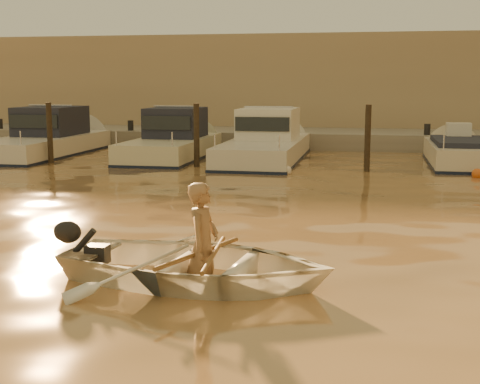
% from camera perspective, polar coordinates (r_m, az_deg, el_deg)
% --- Properties ---
extents(ground_plane, '(160.00, 160.00, 0.00)m').
position_cam_1_polar(ground_plane, '(7.09, 11.21, -12.85)').
color(ground_plane, olive).
rests_on(ground_plane, ground).
extents(dinghy, '(3.96, 3.02, 0.77)m').
position_cam_1_polar(dinghy, '(8.97, -3.75, -6.14)').
color(dinghy, white).
rests_on(dinghy, ground_plane).
extents(person, '(0.46, 0.65, 1.67)m').
position_cam_1_polar(person, '(8.86, -3.16, -4.52)').
color(person, '#916C48').
rests_on(person, dinghy).
extents(outboard_motor, '(0.94, 0.49, 0.70)m').
position_cam_1_polar(outboard_motor, '(9.59, -12.18, -5.20)').
color(outboard_motor, black).
rests_on(outboard_motor, dinghy).
extents(oar_port, '(0.27, 2.10, 0.13)m').
position_cam_1_polar(oar_port, '(8.84, -2.24, -5.30)').
color(oar_port, brown).
rests_on(oar_port, dinghy).
extents(oar_starboard, '(0.64, 2.03, 0.13)m').
position_cam_1_polar(oar_starboard, '(8.91, -3.46, -5.20)').
color(oar_starboard, brown).
rests_on(oar_starboard, dinghy).
extents(moored_boat_0, '(2.44, 7.70, 1.75)m').
position_cam_1_polar(moored_boat_0, '(25.57, -16.47, 4.42)').
color(moored_boat_0, silver).
rests_on(moored_boat_0, ground_plane).
extents(moored_boat_1, '(2.28, 6.76, 1.75)m').
position_cam_1_polar(moored_boat_1, '(23.70, -5.89, 4.40)').
color(moored_boat_1, beige).
rests_on(moored_boat_1, ground_plane).
extents(moored_boat_2, '(2.39, 7.97, 1.75)m').
position_cam_1_polar(moored_boat_2, '(22.94, 2.17, 4.28)').
color(moored_boat_2, beige).
rests_on(moored_boat_2, ground_plane).
extents(moored_boat_3, '(2.01, 5.81, 0.95)m').
position_cam_1_polar(moored_boat_3, '(22.88, 18.33, 2.79)').
color(moored_boat_3, beige).
rests_on(moored_boat_3, ground_plane).
extents(piling_0, '(0.18, 0.18, 2.20)m').
position_cam_1_polar(piling_0, '(22.95, -15.92, 4.62)').
color(piling_0, '#2D2319').
rests_on(piling_0, ground_plane).
extents(piling_1, '(0.18, 0.18, 2.20)m').
position_cam_1_polar(piling_1, '(21.15, -3.73, 4.58)').
color(piling_1, '#2D2319').
rests_on(piling_1, ground_plane).
extents(piling_2, '(0.18, 0.18, 2.20)m').
position_cam_1_polar(piling_2, '(20.44, 10.82, 4.27)').
color(piling_2, '#2D2319').
rests_on(piling_2, ground_plane).
extents(fender_b, '(0.30, 0.30, 0.30)m').
position_cam_1_polar(fender_b, '(21.42, -9.49, 2.38)').
color(fender_b, orange).
rests_on(fender_b, ground_plane).
extents(fender_c, '(0.30, 0.30, 0.30)m').
position_cam_1_polar(fender_c, '(19.55, 3.99, 1.83)').
color(fender_c, silver).
rests_on(fender_c, ground_plane).
extents(fender_d, '(0.30, 0.30, 0.30)m').
position_cam_1_polar(fender_d, '(19.98, 19.58, 1.47)').
color(fender_d, '#D55919').
rests_on(fender_d, ground_plane).
extents(quay, '(52.00, 4.00, 1.00)m').
position_cam_1_polar(quay, '(28.18, 11.33, 4.08)').
color(quay, gray).
rests_on(quay, ground_plane).
extents(waterfront_building, '(46.00, 7.00, 4.80)m').
position_cam_1_polar(waterfront_building, '(33.57, 11.46, 8.74)').
color(waterfront_building, '#9E8466').
rests_on(waterfront_building, quay).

